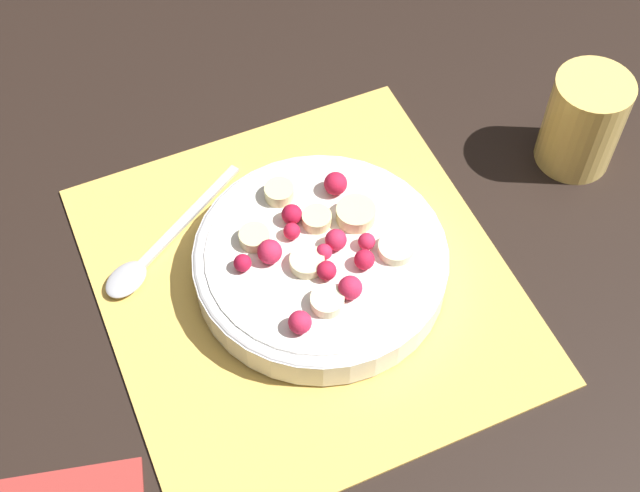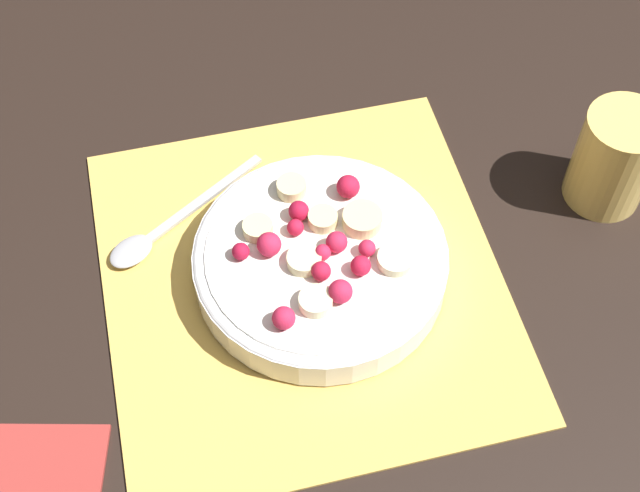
# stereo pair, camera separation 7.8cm
# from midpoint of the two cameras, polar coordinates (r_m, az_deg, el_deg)

# --- Properties ---
(ground_plane) EXTENTS (3.00, 3.00, 0.00)m
(ground_plane) POSITION_cam_midpoint_polar(r_m,az_deg,el_deg) (0.82, -3.77, -2.56)
(ground_plane) COLOR black
(placemat) EXTENTS (0.38, 0.36, 0.01)m
(placemat) POSITION_cam_midpoint_polar(r_m,az_deg,el_deg) (0.81, -3.78, -2.45)
(placemat) COLOR #E0B251
(placemat) RESTS_ON ground_plane
(fruit_bowl) EXTENTS (0.23, 0.23, 0.06)m
(fruit_bowl) POSITION_cam_midpoint_polar(r_m,az_deg,el_deg) (0.80, -2.79, -1.02)
(fruit_bowl) COLOR white
(fruit_bowl) RESTS_ON placemat
(spoon) EXTENTS (0.11, 0.17, 0.01)m
(spoon) POSITION_cam_midpoint_polar(r_m,az_deg,el_deg) (0.84, -13.61, -0.94)
(spoon) COLOR #B2B2B7
(spoon) RESTS_ON placemat
(drinking_glass) EXTENTS (0.08, 0.08, 0.10)m
(drinking_glass) POSITION_cam_midpoint_polar(r_m,az_deg,el_deg) (0.89, 14.11, 7.55)
(drinking_glass) COLOR #F4CC66
(drinking_glass) RESTS_ON ground_plane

